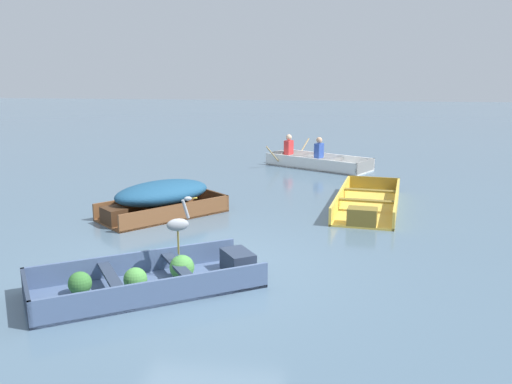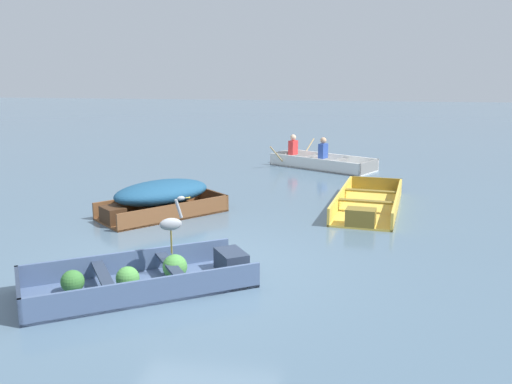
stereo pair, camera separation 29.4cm
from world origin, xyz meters
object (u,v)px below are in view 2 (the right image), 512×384
Objects in this scene: heron_on_dinghy at (172,222)px; rowboat_white_with_crew at (317,161)px; skiff_wooden_brown_near_moored at (161,196)px; skiff_yellow_mid_moored at (368,205)px; dinghy_slate_blue_foreground at (146,278)px.

rowboat_white_with_crew is at bearing 80.28° from heron_on_dinghy.
skiff_wooden_brown_near_moored is 0.81× the size of rowboat_white_with_crew.
skiff_wooden_brown_near_moored is 4.38m from skiff_yellow_mid_moored.
rowboat_white_with_crew reaches higher than skiff_wooden_brown_near_moored.
skiff_yellow_mid_moored is 5.22m from rowboat_white_with_crew.
dinghy_slate_blue_foreground is at bearing -123.85° from skiff_yellow_mid_moored.
skiff_yellow_mid_moored is 5.42m from heron_on_dinghy.
skiff_yellow_mid_moored is at bearing -75.32° from rowboat_white_with_crew.
rowboat_white_with_crew is at bearing 64.62° from skiff_wooden_brown_near_moored.
heron_on_dinghy is (-2.95, -4.48, 0.74)m from skiff_yellow_mid_moored.
rowboat_white_with_crew is 9.69m from heron_on_dinghy.
dinghy_slate_blue_foreground is 5.83m from skiff_yellow_mid_moored.
rowboat_white_with_crew reaches higher than skiff_yellow_mid_moored.
heron_on_dinghy is at bearing -123.38° from skiff_yellow_mid_moored.
heron_on_dinghy reaches higher than skiff_wooden_brown_near_moored.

